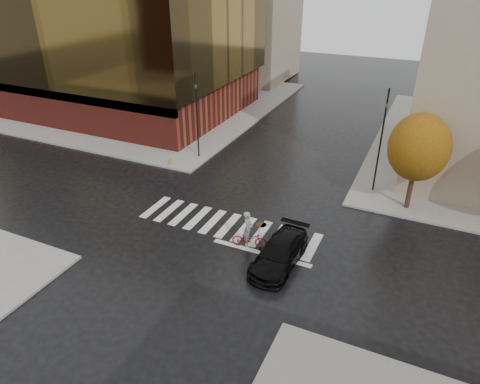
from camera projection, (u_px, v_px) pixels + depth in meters
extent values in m
plane|color=black|center=(225.00, 229.00, 26.63)|extent=(120.00, 120.00, 0.00)
cube|color=gray|center=(146.00, 101.00, 51.13)|extent=(30.00, 30.00, 0.15)
cube|color=silver|center=(228.00, 225.00, 27.03)|extent=(12.00, 3.00, 0.01)
cube|color=maroon|center=(121.00, 88.00, 48.12)|extent=(26.00, 18.00, 4.00)
cube|color=beige|center=(59.00, 95.00, 40.37)|extent=(26.00, 0.40, 1.00)
cube|color=olive|center=(111.00, 12.00, 44.32)|extent=(27.00, 19.00, 12.00)
cube|color=gray|center=(240.00, 0.00, 57.29)|extent=(14.00, 12.00, 20.00)
cylinder|color=#2F1E15|center=(410.00, 189.00, 28.12)|extent=(0.32, 0.32, 2.80)
ellipsoid|color=#99590E|center=(419.00, 147.00, 26.74)|extent=(3.80, 3.80, 4.37)
imported|color=black|center=(279.00, 253.00, 23.28)|extent=(2.23, 5.10, 1.46)
imported|color=maroon|center=(249.00, 239.00, 24.80)|extent=(2.15, 1.23, 1.07)
imported|color=gray|center=(248.00, 228.00, 24.51)|extent=(0.71, 0.90, 2.17)
cylinder|color=black|center=(197.00, 116.00, 34.64)|extent=(0.12, 0.12, 7.08)
imported|color=black|center=(195.00, 84.00, 33.42)|extent=(0.20, 0.17, 0.88)
cylinder|color=black|center=(381.00, 142.00, 29.23)|extent=(0.12, 0.12, 7.40)
imported|color=black|center=(387.00, 104.00, 27.95)|extent=(0.19, 0.21, 0.92)
cylinder|color=#C2980B|center=(171.00, 161.00, 34.62)|extent=(0.24, 0.24, 0.60)
sphere|color=#C2980B|center=(170.00, 158.00, 34.47)|extent=(0.26, 0.26, 0.26)
cylinder|color=#473319|center=(261.00, 225.00, 27.11)|extent=(0.80, 0.80, 0.01)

